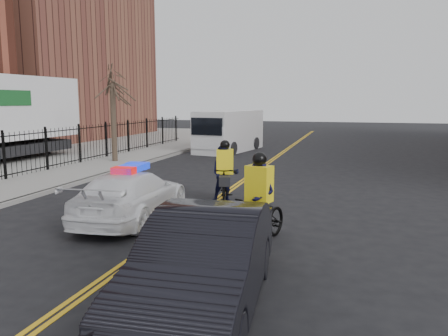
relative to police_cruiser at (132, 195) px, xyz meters
name	(u,v)px	position (x,y,z in m)	size (l,w,h in m)	color
ground	(175,229)	(1.49, -0.54, -0.69)	(120.00, 120.00, 0.00)	black
center_line_left	(246,177)	(1.41, 7.46, -0.68)	(0.10, 60.00, 0.01)	gold
center_line_right	(250,177)	(1.57, 7.46, -0.68)	(0.10, 60.00, 0.01)	gold
sidewalk	(95,168)	(-6.01, 7.46, -0.61)	(3.00, 60.00, 0.15)	gray
curb	(123,169)	(-4.51, 7.46, -0.61)	(0.20, 60.00, 0.15)	gray
iron_fence	(67,148)	(-7.51, 7.46, 0.31)	(0.12, 28.00, 2.00)	black
warehouse_far	(42,59)	(-21.51, 23.46, 6.31)	(14.00, 18.00, 14.00)	brown
street_tree	(113,95)	(-6.11, 9.46, 2.85)	(3.20, 3.20, 4.80)	#3C3023
police_cruiser	(132,195)	(0.00, 0.00, 0.00)	(2.24, 4.80, 1.52)	white
dark_sedan	(204,262)	(3.65, -4.45, 0.10)	(1.67, 4.78, 1.58)	black
cargo_van	(228,132)	(-2.04, 16.67, 0.59)	(3.27, 6.49, 2.60)	white
cyclist_near	(259,213)	(3.77, -1.06, 0.05)	(1.31, 2.28, 2.12)	black
cyclist_far	(225,178)	(1.88, 2.64, 0.11)	(1.08, 2.08, 2.02)	black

